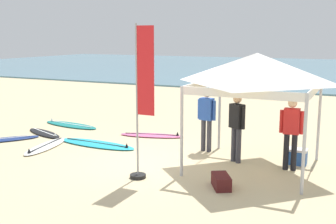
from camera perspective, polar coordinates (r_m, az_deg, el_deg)
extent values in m
plane|color=beige|center=(10.64, -1.22, -6.85)|extent=(80.00, 80.00, 0.00)
cube|color=#568499|center=(41.97, 19.25, 5.48)|extent=(80.00, 36.00, 0.10)
cylinder|color=#B7B7BC|center=(9.39, 1.87, -2.71)|extent=(0.07, 0.07, 2.05)
cylinder|color=#B7B7BC|center=(8.71, 17.98, -4.25)|extent=(0.07, 0.07, 2.05)
cylinder|color=#B7B7BC|center=(11.80, 7.00, -0.10)|extent=(0.07, 0.07, 2.05)
cylinder|color=#B7B7BC|center=(11.26, 19.80, -1.13)|extent=(0.07, 0.07, 2.05)
cube|color=white|center=(8.79, 9.80, 2.45)|extent=(2.63, 0.03, 0.18)
cube|color=white|center=(11.33, 13.44, 4.05)|extent=(2.63, 0.03, 0.18)
cube|color=white|center=(10.44, 4.80, 3.78)|extent=(0.03, 2.63, 0.18)
cube|color=white|center=(9.83, 19.32, 2.84)|extent=(0.03, 2.63, 0.18)
pyramid|color=white|center=(10.01, 11.94, 5.85)|extent=(2.75, 2.75, 0.70)
ellipsoid|color=black|center=(14.21, -16.44, -2.75)|extent=(1.89, 1.16, 0.07)
cube|color=white|center=(14.20, -16.44, -2.60)|extent=(1.46, 0.63, 0.01)
cone|color=white|center=(13.53, -15.06, -2.91)|extent=(0.09, 0.09, 0.12)
ellipsoid|color=pink|center=(13.34, -2.23, -3.16)|extent=(2.10, 1.03, 0.07)
cube|color=black|center=(13.33, -2.23, -3.00)|extent=(1.68, 0.46, 0.01)
cone|color=black|center=(13.15, 1.30, -2.93)|extent=(0.09, 0.09, 0.12)
ellipsoid|color=#23B2CC|center=(12.46, -9.68, -4.27)|extent=(2.63, 0.83, 0.07)
cube|color=black|center=(12.45, -9.69, -4.10)|extent=(2.20, 0.16, 0.01)
cone|color=black|center=(11.83, -5.62, -4.48)|extent=(0.09, 0.09, 0.12)
ellipsoid|color=#19847F|center=(15.26, -13.05, -1.71)|extent=(2.44, 0.97, 0.07)
cube|color=white|center=(15.26, -13.05, -1.57)|extent=(2.00, 0.33, 0.01)
cone|color=white|center=(15.96, -15.47, -0.95)|extent=(0.09, 0.09, 0.12)
ellipsoid|color=navy|center=(13.73, -21.08, -3.47)|extent=(1.62, 1.85, 0.07)
cube|color=white|center=(13.72, -21.09, -3.32)|extent=(1.06, 1.32, 0.01)
ellipsoid|color=white|center=(12.53, -16.22, -4.46)|extent=(0.91, 2.10, 0.07)
cube|color=black|center=(12.52, -16.23, -4.29)|extent=(0.35, 1.71, 0.01)
cone|color=black|center=(11.83, -18.33, -4.97)|extent=(0.09, 0.09, 0.12)
cylinder|color=#383842|center=(10.77, 8.90, -4.34)|extent=(0.13, 0.13, 0.88)
cylinder|color=#383842|center=(10.64, 9.54, -4.54)|extent=(0.13, 0.13, 0.88)
cube|color=black|center=(10.54, 9.33, -0.54)|extent=(0.42, 0.38, 0.60)
sphere|color=tan|center=(10.47, 9.40, 1.74)|extent=(0.21, 0.21, 0.21)
cylinder|color=black|center=(10.71, 8.50, -0.46)|extent=(0.09, 0.09, 0.54)
cylinder|color=black|center=(10.38, 10.18, -0.85)|extent=(0.09, 0.09, 0.54)
cylinder|color=#383842|center=(11.64, 4.82, -3.14)|extent=(0.13, 0.13, 0.88)
cylinder|color=#383842|center=(11.56, 5.60, -3.25)|extent=(0.13, 0.13, 0.88)
cube|color=#2851B2|center=(11.45, 5.27, 0.41)|extent=(0.39, 0.27, 0.60)
sphere|color=beige|center=(11.38, 5.30, 2.51)|extent=(0.21, 0.21, 0.21)
cylinder|color=#2851B2|center=(11.56, 4.27, 0.42)|extent=(0.09, 0.09, 0.54)
cylinder|color=#2851B2|center=(11.35, 6.28, 0.20)|extent=(0.09, 0.09, 0.54)
cylinder|color=black|center=(10.35, 16.71, -5.25)|extent=(0.13, 0.13, 0.88)
cylinder|color=black|center=(10.37, 15.72, -5.18)|extent=(0.13, 0.13, 0.88)
cube|color=red|center=(10.19, 16.42, -1.20)|extent=(0.37, 0.24, 0.60)
sphere|color=beige|center=(10.12, 16.54, 1.16)|extent=(0.21, 0.21, 0.21)
cylinder|color=red|center=(10.18, 17.70, -1.40)|extent=(0.09, 0.09, 0.54)
cylinder|color=red|center=(10.22, 15.13, -1.22)|extent=(0.09, 0.09, 0.54)
cylinder|color=#99999E|center=(9.15, -4.23, 1.23)|extent=(0.04, 0.04, 3.40)
cube|color=red|center=(8.96, -3.06, 5.56)|extent=(0.40, 0.02, 1.90)
cylinder|color=black|center=(9.55, -4.10, -8.65)|extent=(0.36, 0.36, 0.08)
cube|color=#4C1919|center=(8.96, 7.23, -9.33)|extent=(0.58, 0.68, 0.28)
cube|color=#2D60B7|center=(10.94, 17.04, -5.90)|extent=(0.48, 0.34, 0.34)
cube|color=white|center=(10.89, 17.09, -4.91)|extent=(0.50, 0.36, 0.05)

